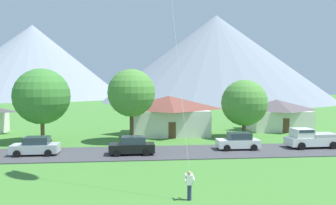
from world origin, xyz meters
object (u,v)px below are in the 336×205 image
object	(u,v)px
tree_near_right	(42,96)
parked_car_black_mid_east	(132,146)
tree_near_left	(244,103)
tree_left_of_center	(131,93)
parked_car_white_mid_west	(238,141)
parked_car_silver_east_end	(36,146)
house_left_center	(169,114)
pickup_truck_white_west_side	(311,138)
house_right_center	(277,114)

from	to	relation	value
tree_near_right	parked_car_black_mid_east	size ratio (longest dim) A/B	2.00
tree_near_left	tree_left_of_center	bearing A→B (deg)	-174.15
tree_near_right	parked_car_white_mid_west	size ratio (longest dim) A/B	2.00
parked_car_silver_east_end	house_left_center	bearing A→B (deg)	42.00
tree_near_left	tree_left_of_center	size ratio (longest dim) A/B	0.86
tree_near_right	pickup_truck_white_west_side	xyz separation A→B (m)	(28.55, -6.61, -4.19)
tree_left_of_center	pickup_truck_white_west_side	bearing A→B (deg)	-17.60
tree_near_right	pickup_truck_white_west_side	bearing A→B (deg)	-13.03
house_left_center	parked_car_silver_east_end	size ratio (longest dim) A/B	2.51
house_left_center	parked_car_silver_east_end	distance (m)	18.49
parked_car_silver_east_end	pickup_truck_white_west_side	size ratio (longest dim) A/B	0.80
tree_left_of_center	parked_car_white_mid_west	bearing A→B (deg)	-28.91
house_left_center	parked_car_black_mid_east	size ratio (longest dim) A/B	2.51
tree_near_right	house_right_center	bearing A→B (deg)	13.02
parked_car_white_mid_west	pickup_truck_white_west_side	size ratio (longest dim) A/B	0.80
house_left_center	tree_near_right	size ratio (longest dim) A/B	1.26
parked_car_black_mid_east	pickup_truck_white_west_side	bearing A→B (deg)	4.47
house_right_center	tree_near_right	size ratio (longest dim) A/B	1.07
house_left_center	parked_car_white_mid_west	xyz separation A→B (m)	(5.81, -11.63, -1.77)
tree_left_of_center	parked_car_black_mid_east	bearing A→B (deg)	-89.07
tree_near_right	parked_car_silver_east_end	size ratio (longest dim) A/B	2.00
tree_left_of_center	parked_car_silver_east_end	xyz separation A→B (m)	(-8.77, -6.60, -4.76)
parked_car_white_mid_west	pickup_truck_white_west_side	bearing A→B (deg)	0.54
tree_near_right	tree_left_of_center	bearing A→B (deg)	-4.31
tree_left_of_center	pickup_truck_white_west_side	distance (m)	19.85
tree_near_left	tree_near_right	bearing A→B (deg)	-178.45
tree_left_of_center	parked_car_black_mid_east	xyz separation A→B (m)	(0.12, -7.27, -4.76)
tree_near_right	pickup_truck_white_west_side	distance (m)	29.60
house_left_center	house_right_center	bearing A→B (deg)	7.91
tree_near_left	tree_left_of_center	xyz separation A→B (m)	(-13.80, -1.41, 1.28)
parked_car_white_mid_west	pickup_truck_white_west_side	xyz separation A→B (m)	(7.70, 0.07, 0.19)
parked_car_white_mid_west	parked_car_silver_east_end	bearing A→B (deg)	-177.98
house_right_center	tree_left_of_center	distance (m)	22.58
pickup_truck_white_west_side	house_right_center	bearing A→B (deg)	79.88
house_left_center	tree_left_of_center	size ratio (longest dim) A/B	1.27
tree_left_of_center	tree_near_right	xyz separation A→B (m)	(-10.13, 0.76, -0.38)
house_right_center	parked_car_silver_east_end	xyz separation A→B (m)	(-29.65, -14.53, -1.42)
house_left_center	parked_car_white_mid_west	bearing A→B (deg)	-63.46
tree_near_left	parked_car_silver_east_end	size ratio (longest dim) A/B	1.70
tree_near_left	pickup_truck_white_west_side	distance (m)	9.20
house_right_center	tree_near_left	size ratio (longest dim) A/B	1.25
house_left_center	tree_near_right	bearing A→B (deg)	-161.78
house_right_center	tree_near_right	world-z (taller)	tree_near_right
tree_near_left	tree_near_right	size ratio (longest dim) A/B	0.85
house_left_center	parked_car_white_mid_west	distance (m)	13.12
tree_near_left	parked_car_silver_east_end	xyz separation A→B (m)	(-22.57, -8.02, -3.47)
house_left_center	parked_car_silver_east_end	world-z (taller)	house_left_center
house_left_center	tree_near_right	xyz separation A→B (m)	(-15.03, -4.95, 2.61)
parked_car_silver_east_end	pickup_truck_white_west_side	distance (m)	27.20
house_right_center	parked_car_white_mid_west	size ratio (longest dim) A/B	2.13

